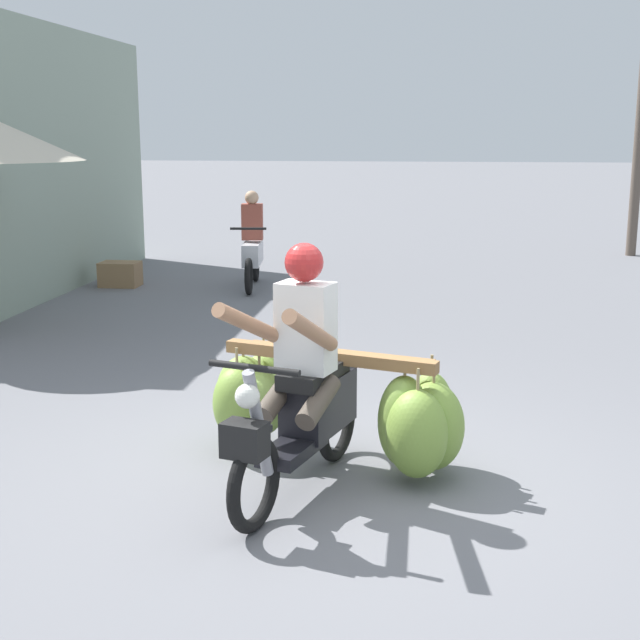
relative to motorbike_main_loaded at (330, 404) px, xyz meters
The scene contains 4 objects.
ground_plane 0.55m from the motorbike_main_loaded, 83.74° to the right, with size 120.00×120.00×0.00m, color slate.
motorbike_main_loaded is the anchor object (origin of this frame).
motorbike_distant_ahead_left 7.13m from the motorbike_main_loaded, 105.87° to the left, with size 0.50×1.62×1.40m.
produce_crate 7.73m from the motorbike_main_loaded, 120.29° to the left, with size 0.56×0.40×0.36m, color olive.
Camera 1 is at (0.62, -5.20, 2.25)m, focal length 48.96 mm.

